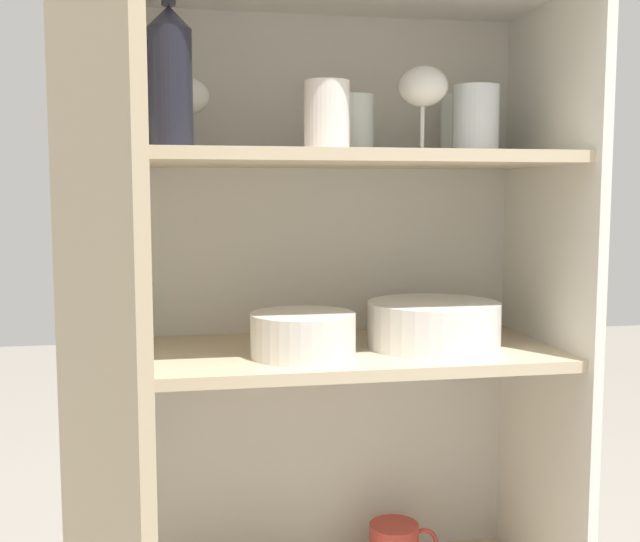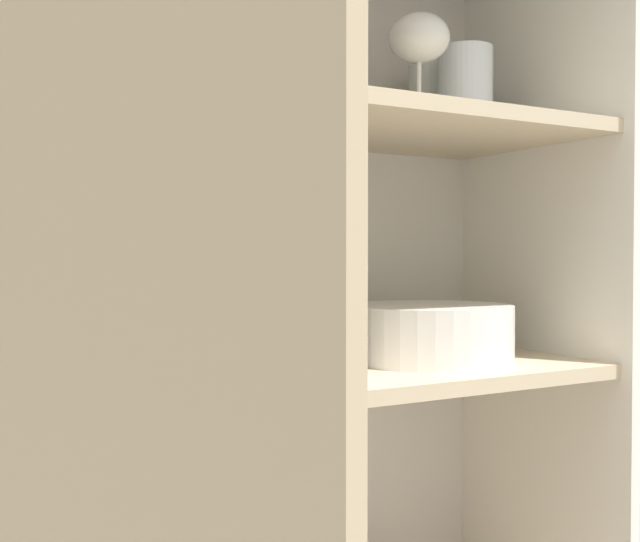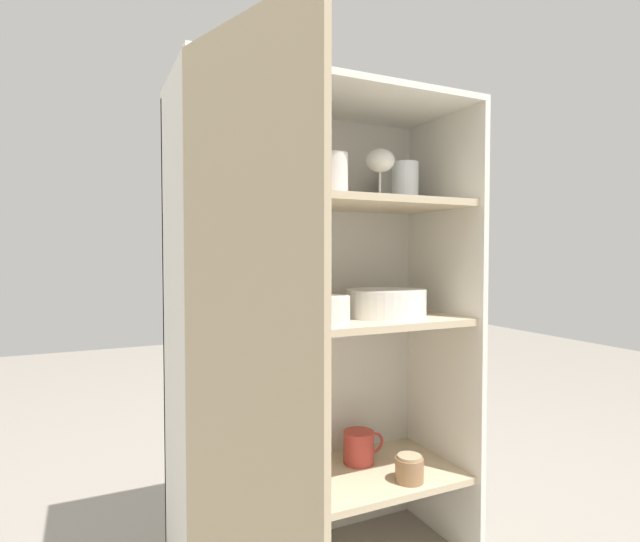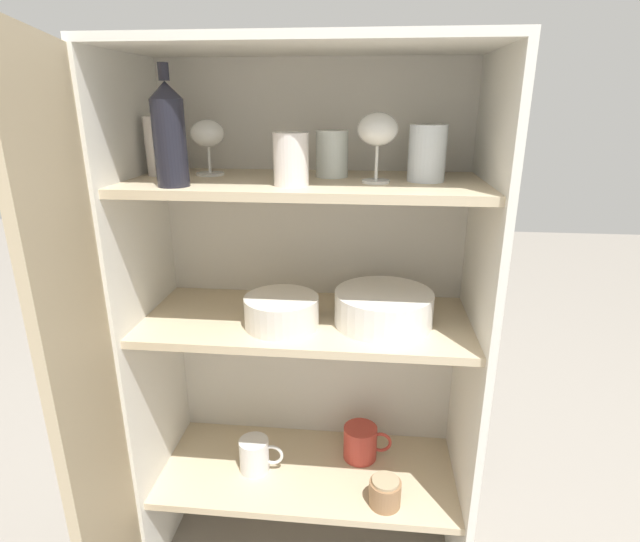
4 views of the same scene
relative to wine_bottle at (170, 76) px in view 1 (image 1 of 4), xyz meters
The scene contains 16 objects.
cupboard_back_panel 0.64m from the wine_bottle, 48.33° to the left, with size 0.84×0.02×1.34m, color silver.
cupboard_side_left 0.54m from the wine_bottle, 141.86° to the left, with size 0.02×0.38×1.34m, color white.
cupboard_side_right 0.85m from the wine_bottle, ahead, with size 0.02×0.38×1.34m, color white.
shelf_board_middle 0.54m from the wine_bottle, 23.73° to the left, with size 0.81×0.34×0.02m, color beige.
shelf_board_upper 0.31m from the wine_bottle, 23.73° to the left, with size 0.81×0.34×0.02m, color beige.
cupboard_door 0.58m from the wine_bottle, 107.98° to the right, with size 0.15×0.40×1.34m.
tumbler_glass_0 0.55m from the wine_bottle, 13.10° to the left, with size 0.08×0.08×0.12m.
tumbler_glass_1 0.37m from the wine_bottle, 28.01° to the left, with size 0.08×0.08×0.11m.
tumbler_glass_2 0.25m from the wine_bottle, ahead, with size 0.07×0.07×0.11m.
tumbler_glass_3 0.18m from the wine_bottle, 119.46° to the left, with size 0.07×0.07×0.14m.
tumbler_glass_4 0.58m from the wine_bottle, 21.39° to the left, with size 0.08×0.08×0.12m.
wine_glass_0 0.17m from the wine_bottle, 81.29° to the left, with size 0.08×0.08×0.13m.
wine_glass_1 0.43m from the wine_bottle, 12.07° to the left, with size 0.09×0.09×0.15m.
wine_bottle is the anchor object (origin of this frame).
plate_stack_white 0.62m from the wine_bottle, 12.62° to the left, with size 0.24×0.24×0.08m.
mixing_bowl_large 0.46m from the wine_bottle, 16.80° to the left, with size 0.18×0.18×0.07m.
Camera 1 is at (-0.24, -1.11, 0.99)m, focal length 42.00 mm.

